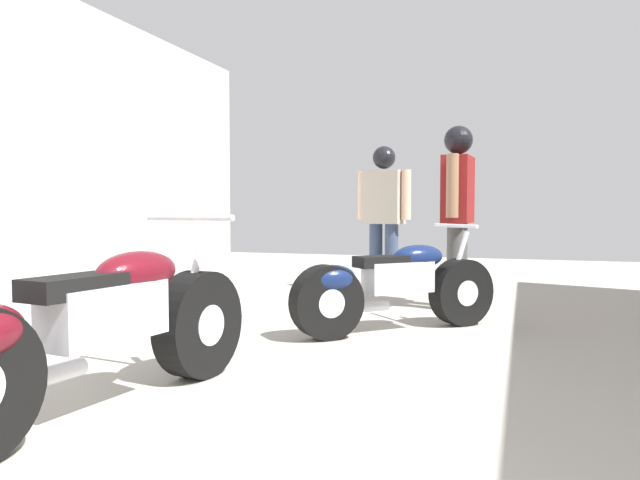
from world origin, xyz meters
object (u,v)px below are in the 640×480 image
(motorcycle_black_naked, at_px, (394,287))
(mechanic_with_helmet, at_px, (384,205))
(motorcycle_maroon_cruiser, at_px, (98,331))
(mechanic_in_blue, at_px, (458,200))

(motorcycle_black_naked, xyz_separation_m, mechanic_with_helmet, (-0.59, 2.25, 0.67))
(motorcycle_maroon_cruiser, bearing_deg, mechanic_in_blue, 71.09)
(motorcycle_black_naked, bearing_deg, motorcycle_maroon_cruiser, -111.03)
(motorcycle_maroon_cruiser, relative_size, mechanic_in_blue, 1.13)
(motorcycle_black_naked, relative_size, mechanic_with_helmet, 0.82)
(motorcycle_black_naked, xyz_separation_m, mechanic_in_blue, (0.36, 1.34, 0.72))
(motorcycle_maroon_cruiser, height_order, motorcycle_black_naked, motorcycle_maroon_cruiser)
(motorcycle_black_naked, height_order, mechanic_with_helmet, mechanic_with_helmet)
(mechanic_with_helmet, bearing_deg, motorcycle_black_naked, -75.23)
(motorcycle_black_naked, relative_size, mechanic_in_blue, 0.79)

